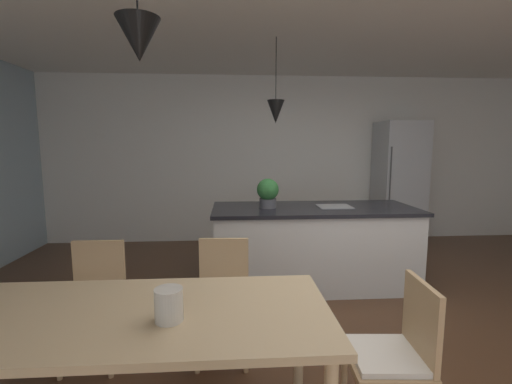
# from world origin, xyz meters

# --- Properties ---
(ground_plane) EXTENTS (10.00, 8.40, 0.04)m
(ground_plane) POSITION_xyz_m (0.00, 0.00, -0.02)
(ground_plane) COLOR #4C301E
(wall_back_kitchen) EXTENTS (10.00, 0.12, 2.70)m
(wall_back_kitchen) POSITION_xyz_m (0.00, 3.26, 1.35)
(wall_back_kitchen) COLOR white
(wall_back_kitchen) RESTS_ON ground_plane
(dining_table) EXTENTS (2.08, 0.86, 0.75)m
(dining_table) POSITION_xyz_m (-1.55, -0.84, 0.69)
(dining_table) COLOR #D1B284
(dining_table) RESTS_ON ground_plane
(chair_far_left) EXTENTS (0.40, 0.40, 0.87)m
(chair_far_left) POSITION_xyz_m (-2.02, -0.04, 0.47)
(chair_far_left) COLOR tan
(chair_far_left) RESTS_ON ground_plane
(chair_kitchen_end) EXTENTS (0.43, 0.43, 0.87)m
(chair_kitchen_end) POSITION_xyz_m (-0.14, -0.84, 0.47)
(chair_kitchen_end) COLOR tan
(chair_kitchen_end) RESTS_ON ground_plane
(chair_far_right) EXTENTS (0.42, 0.42, 0.87)m
(chair_far_right) POSITION_xyz_m (-1.08, -0.04, 0.47)
(chair_far_right) COLOR tan
(chair_far_right) RESTS_ON ground_plane
(kitchen_island) EXTENTS (2.24, 0.90, 0.91)m
(kitchen_island) POSITION_xyz_m (-0.10, 1.23, 0.46)
(kitchen_island) COLOR silver
(kitchen_island) RESTS_ON ground_plane
(refrigerator) EXTENTS (0.68, 0.67, 1.96)m
(refrigerator) POSITION_xyz_m (1.66, 2.86, 0.98)
(refrigerator) COLOR #B2B5B7
(refrigerator) RESTS_ON ground_plane
(pendant_over_table) EXTENTS (0.19, 0.19, 0.76)m
(pendant_over_table) POSITION_xyz_m (-1.40, -0.92, 2.03)
(pendant_over_table) COLOR black
(pendant_over_island_main) EXTENTS (0.18, 0.18, 0.88)m
(pendant_over_island_main) POSITION_xyz_m (-0.54, 1.23, 1.94)
(pendant_over_island_main) COLOR black
(potted_plant_on_island) EXTENTS (0.24, 0.24, 0.32)m
(potted_plant_on_island) POSITION_xyz_m (-0.62, 1.23, 1.07)
(potted_plant_on_island) COLOR #4C4C51
(potted_plant_on_island) RESTS_ON kitchen_island
(vase_on_dining_table) EXTENTS (0.13, 0.13, 0.16)m
(vase_on_dining_table) POSITION_xyz_m (-1.31, -0.94, 0.83)
(vase_on_dining_table) COLOR silver
(vase_on_dining_table) RESTS_ON dining_table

